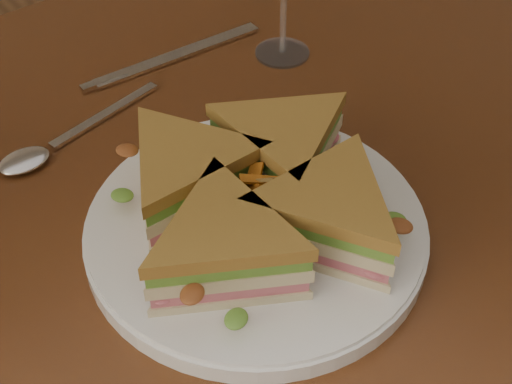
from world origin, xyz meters
The scene contains 6 objects.
table centered at (0.00, 0.00, 0.65)m, with size 1.20×0.80×0.75m.
plate centered at (-0.05, -0.06, 0.76)m, with size 0.28×0.28×0.02m, color white.
sandwich_wedges centered at (-0.05, -0.06, 0.80)m, with size 0.29×0.29×0.06m.
crisps_mound centered at (-0.05, -0.06, 0.79)m, with size 0.09×0.09×0.05m, color #BA6317, non-canonical shape.
spoon centered at (-0.14, 0.14, 0.75)m, with size 0.18×0.05×0.01m.
knife centered at (0.04, 0.20, 0.75)m, with size 0.22×0.03×0.00m.
Camera 1 is at (-0.29, -0.38, 1.18)m, focal length 50.00 mm.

